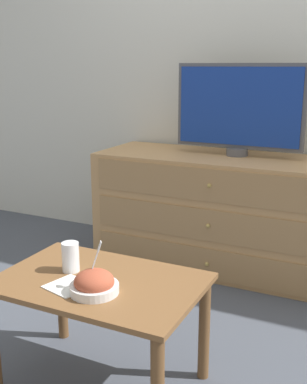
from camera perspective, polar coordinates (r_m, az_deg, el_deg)
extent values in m
plane|color=#474C56|center=(3.28, 11.57, -6.91)|extent=(12.00, 12.00, 0.00)
cube|color=silver|center=(3.08, 12.99, 16.35)|extent=(12.00, 0.05, 2.60)
cube|color=tan|center=(2.92, 8.32, -2.39)|extent=(1.52, 0.54, 0.68)
cube|color=#A1794C|center=(2.76, 6.38, -8.45)|extent=(1.40, 0.01, 0.18)
sphere|color=tan|center=(2.75, 6.34, -8.50)|extent=(0.02, 0.02, 0.02)
cube|color=#A1794C|center=(2.67, 6.52, -3.97)|extent=(1.40, 0.01, 0.18)
sphere|color=tan|center=(2.67, 6.48, -4.01)|extent=(0.02, 0.02, 0.02)
cube|color=#A1794C|center=(2.61, 6.66, 0.77)|extent=(1.40, 0.01, 0.18)
sphere|color=tan|center=(2.60, 6.62, 0.74)|extent=(0.02, 0.02, 0.02)
cylinder|color=#515156|center=(2.87, 9.89, 4.73)|extent=(0.13, 0.13, 0.05)
cube|color=#515156|center=(2.85, 10.17, 9.98)|extent=(0.75, 0.04, 0.48)
cube|color=navy|center=(2.82, 10.04, 9.95)|extent=(0.71, 0.01, 0.44)
cube|color=brown|center=(1.80, -6.44, -10.59)|extent=(0.75, 0.50, 0.02)
cylinder|color=brown|center=(2.23, -10.83, -11.83)|extent=(0.04, 0.04, 0.42)
cylinder|color=brown|center=(1.94, 6.03, -15.88)|extent=(0.04, 0.04, 0.42)
cylinder|color=silver|center=(1.70, -7.02, -11.29)|extent=(0.17, 0.17, 0.03)
ellipsoid|color=#AD4C33|center=(1.69, -7.05, -10.50)|extent=(0.14, 0.14, 0.08)
cube|color=white|center=(1.69, -7.15, -8.71)|extent=(0.05, 0.04, 0.14)
cube|color=white|center=(1.66, -6.42, -6.42)|extent=(0.03, 0.03, 0.04)
cylinder|color=white|center=(1.87, -9.78, -8.20)|extent=(0.06, 0.06, 0.07)
cylinder|color=white|center=(1.86, -9.80, -7.59)|extent=(0.07, 0.07, 0.11)
cube|color=white|center=(1.76, -10.05, -10.90)|extent=(0.17, 0.17, 0.00)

